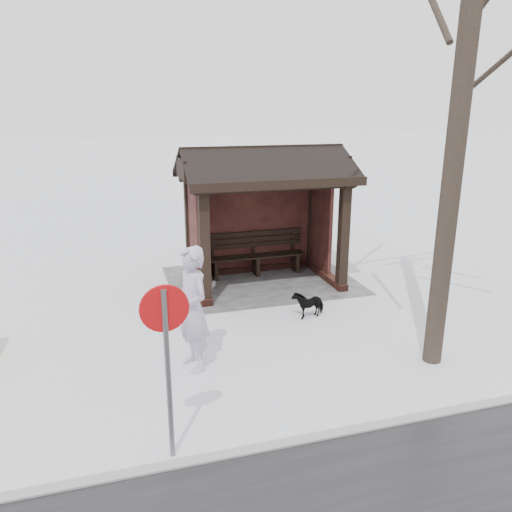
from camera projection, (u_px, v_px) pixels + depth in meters
The scene contains 7 objects.
ground at pixel (264, 283), 11.39m from camera, with size 120.00×120.00×0.00m, color silver.
kerb at pixel (392, 423), 6.34m from camera, with size 120.00×0.15×0.06m, color gray.
trampled_patch at pixel (261, 280), 11.57m from camera, with size 4.20×3.20×0.02m, color gray.
bus_shelter at pixel (262, 188), 10.92m from camera, with size 3.60×2.40×3.09m.
pedestrian at pixel (192, 309), 7.46m from camera, with size 0.70×0.46×1.93m, color #AEA1BD.
dog at pixel (308, 303), 9.54m from camera, with size 0.28×0.61×0.52m, color black.
road_sign at pixel (166, 334), 5.36m from camera, with size 0.53×0.10×2.09m.
Camera 1 is at (3.20, 10.25, 3.87)m, focal length 35.00 mm.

